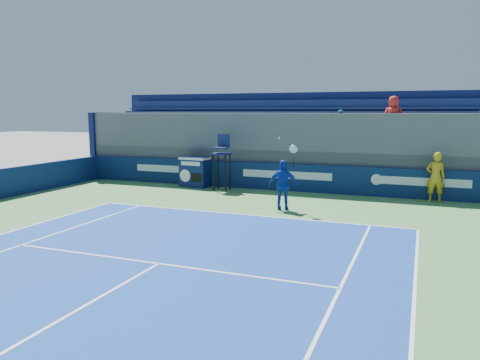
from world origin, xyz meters
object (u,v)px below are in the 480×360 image
at_px(umpire_chair, 222,156).
at_px(tennis_player, 283,185).
at_px(ball_person, 436,177).
at_px(match_clock, 195,171).

height_order(umpire_chair, tennis_player, tennis_player).
bearing_deg(ball_person, umpire_chair, -4.18).
relative_size(match_clock, umpire_chair, 0.56).
bearing_deg(umpire_chair, tennis_player, -39.43).
distance_m(umpire_chair, tennis_player, 4.79).
distance_m(ball_person, match_clock, 10.23).
bearing_deg(match_clock, tennis_player, -33.45).
height_order(ball_person, tennis_player, tennis_player).
bearing_deg(tennis_player, match_clock, 146.55).
relative_size(match_clock, tennis_player, 0.54).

